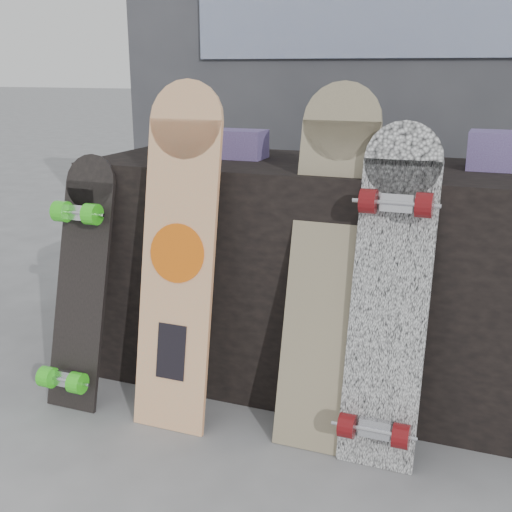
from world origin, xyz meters
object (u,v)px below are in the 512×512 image
at_px(vendor_table, 319,275).
at_px(longboard_cascadia, 390,293).
at_px(longboard_geisha, 179,248).
at_px(skateboard_dark, 79,281).
at_px(longboard_celtic, 329,255).

height_order(vendor_table, longboard_cascadia, longboard_cascadia).
relative_size(longboard_geisha, skateboard_dark, 1.29).
relative_size(longboard_geisha, longboard_cascadia, 1.11).
bearing_deg(longboard_celtic, longboard_cascadia, -17.93).
xyz_separation_m(longboard_cascadia, skateboard_dark, (-1.03, -0.04, -0.07)).
relative_size(vendor_table, longboard_cascadia, 1.64).
relative_size(vendor_table, skateboard_dark, 1.91).
height_order(longboard_geisha, skateboard_dark, longboard_geisha).
distance_m(vendor_table, longboard_celtic, 0.38).
relative_size(vendor_table, longboard_geisha, 1.48).
bearing_deg(vendor_table, skateboard_dark, -149.26).
distance_m(vendor_table, skateboard_dark, 0.83).
bearing_deg(longboard_cascadia, longboard_geisha, -177.77).
xyz_separation_m(longboard_celtic, skateboard_dark, (-0.83, -0.11, -0.15)).
xyz_separation_m(longboard_geisha, longboard_celtic, (0.46, 0.09, 0.00)).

